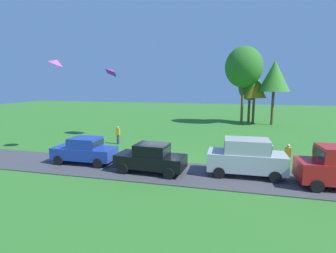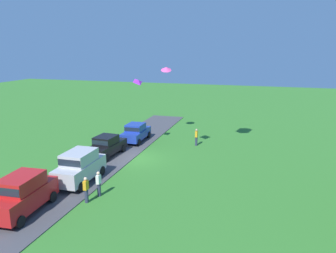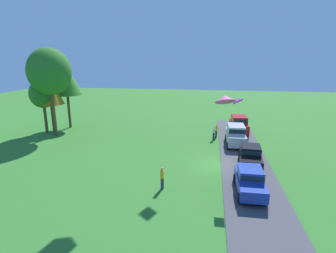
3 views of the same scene
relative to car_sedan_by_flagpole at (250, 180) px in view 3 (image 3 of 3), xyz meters
name	(u,v)px [view 3 (image 3 of 3)]	position (x,y,z in m)	size (l,w,h in m)	color
ground_plane	(219,165)	(4.98, 2.05, -1.04)	(120.00, 120.00, 0.00)	#337528
pavement_strip	(246,166)	(4.98, -0.35, -1.01)	(36.00, 4.40, 0.06)	#424247
car_sedan_by_flagpole	(250,180)	(0.00, 0.00, 0.00)	(4.42, 1.99, 1.84)	#1E389E
car_sedan_mid_row	(250,155)	(5.15, -0.72, 0.00)	(4.51, 2.18, 1.84)	black
car_suv_near_entrance	(236,134)	(10.96, 0.11, 0.25)	(4.63, 2.10, 2.28)	#B7B7BC
car_suv_far_end	(239,124)	(15.94, -0.67, 0.25)	(4.71, 2.28, 2.28)	red
person_beside_suv	(214,133)	(12.63, 2.51, -0.16)	(0.36, 0.24, 1.71)	#2D334C
person_on_lawn	(162,178)	(-0.40, 6.31, -0.16)	(0.36, 0.24, 1.71)	#2D334C
person_watching_sky	(216,131)	(13.70, 2.20, -0.16)	(0.36, 0.24, 1.71)	#2D334C
tree_right_of_center	(49,72)	(11.22, 22.18, 6.88)	(5.09, 5.09, 10.75)	brown
tree_far_right	(43,94)	(12.28, 24.16, 4.03)	(3.27, 3.27, 6.91)	brown
tree_far_left	(50,92)	(12.87, 23.50, 4.30)	(3.34, 3.34, 7.06)	brown
tree_lone_near	(66,80)	(15.29, 22.52, 5.65)	(4.17, 4.17, 8.81)	brown
kite_diamond_low_drifter	(236,100)	(1.80, 1.13, 5.43)	(0.78, 0.73, 0.26)	purple
kite_delta_trailing_tail	(225,99)	(-3.53, 2.23, 6.30)	(1.13, 1.13, 0.35)	#EA4C9E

